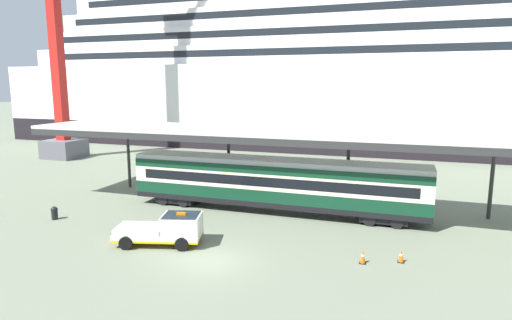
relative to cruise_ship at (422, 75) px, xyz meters
name	(u,v)px	position (x,y,z in m)	size (l,w,h in m)	color
ground_plane	(212,261)	(-12.05, -53.36, -11.03)	(400.00, 400.00, 0.00)	slate
cruise_ship	(422,75)	(0.00, 0.00, 0.00)	(134.80, 31.41, 33.10)	black
platform_canopy	(276,133)	(-11.45, -42.89, -5.03)	(40.57, 6.48, 6.22)	silver
train_carriage	(274,182)	(-11.45, -43.29, -8.72)	(22.41, 2.81, 4.11)	black
service_truck	(167,229)	(-15.70, -51.90, -10.04)	(5.55, 3.33, 2.02)	silver
traffic_cone_near	(401,256)	(-2.18, -50.16, -10.66)	(0.36, 0.36, 0.74)	black
traffic_cone_mid	(363,256)	(-4.15, -50.98, -10.64)	(0.36, 0.36, 0.79)	black
quay_bollard	(54,212)	(-25.90, -50.18, -10.51)	(0.48, 0.48, 0.96)	black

